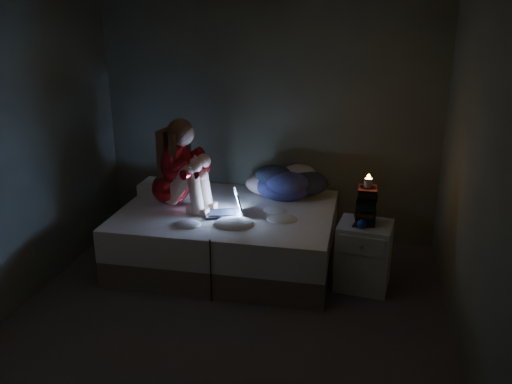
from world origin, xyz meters
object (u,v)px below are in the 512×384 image
(laptop, at_px, (223,203))
(phone, at_px, (358,225))
(bed, at_px, (228,236))
(candle, at_px, (368,183))
(woman, at_px, (169,163))
(nightstand, at_px, (364,255))

(laptop, bearing_deg, phone, -26.11)
(bed, height_order, candle, candle)
(woman, distance_m, nightstand, 2.04)
(candle, distance_m, phone, 0.38)
(bed, xyz_separation_m, nightstand, (1.33, -0.25, 0.03))
(bed, distance_m, candle, 1.53)
(bed, xyz_separation_m, laptop, (-0.00, -0.16, 0.41))
(woman, xyz_separation_m, nightstand, (1.90, -0.21, -0.71))
(laptop, distance_m, nightstand, 1.39)
(nightstand, relative_size, phone, 4.44)
(phone, bearing_deg, nightstand, 43.69)
(nightstand, bearing_deg, woman, -179.14)
(woman, height_order, laptop, woman)
(bed, distance_m, phone, 1.35)
(nightstand, relative_size, candle, 7.76)
(laptop, relative_size, nightstand, 0.57)
(bed, height_order, laptop, laptop)
(woman, xyz_separation_m, laptop, (0.57, -0.13, -0.32))
(bed, distance_m, laptop, 0.44)
(laptop, bearing_deg, woman, 147.50)
(woman, height_order, nightstand, woman)
(nightstand, xyz_separation_m, phone, (-0.06, -0.05, 0.32))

